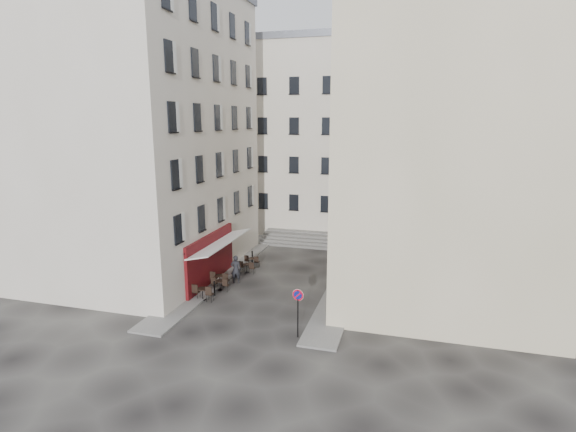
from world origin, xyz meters
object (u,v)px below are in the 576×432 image
(bistro_table_a, at_px, (203,293))
(bistro_table_b, at_px, (220,284))
(no_parking_sign, at_px, (298,304))
(pedestrian, at_px, (236,269))

(bistro_table_a, xyz_separation_m, bistro_table_b, (0.34, 1.83, -0.06))
(no_parking_sign, xyz_separation_m, bistro_table_b, (-6.56, 4.91, -1.42))
(bistro_table_a, relative_size, bistro_table_b, 1.14)
(pedestrian, bearing_deg, bistro_table_a, 65.68)
(bistro_table_b, bearing_deg, pedestrian, 74.25)
(no_parking_sign, xyz_separation_m, pedestrian, (-6.10, 6.54, -0.88))
(bistro_table_b, height_order, pedestrian, pedestrian)
(bistro_table_b, xyz_separation_m, pedestrian, (0.46, 1.63, 0.54))
(bistro_table_b, bearing_deg, bistro_table_a, -100.53)
(bistro_table_a, bearing_deg, pedestrian, 76.99)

